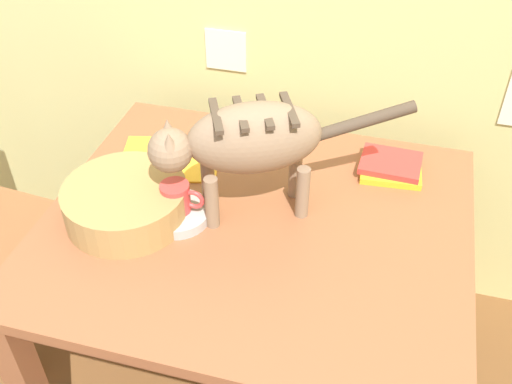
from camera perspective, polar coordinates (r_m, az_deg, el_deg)
dining_table at (r=1.65m, az=-0.00°, el=-5.07°), size 1.12×0.96×0.72m
cat at (r=1.49m, az=-0.87°, el=4.82°), size 0.63×0.33×0.33m
saucer_bowl at (r=1.60m, az=-7.52°, el=-2.05°), size 0.18×0.18×0.03m
coffee_mug at (r=1.57m, az=-7.56°, el=-0.54°), size 0.12×0.08×0.08m
magazine at (r=1.82m, az=-8.22°, el=3.17°), size 0.34×0.29×0.01m
book_stack at (r=1.79m, az=12.74°, el=2.37°), size 0.18×0.16×0.04m
wicker_basket at (r=1.61m, az=-12.33°, el=-0.92°), size 0.33×0.33×0.10m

